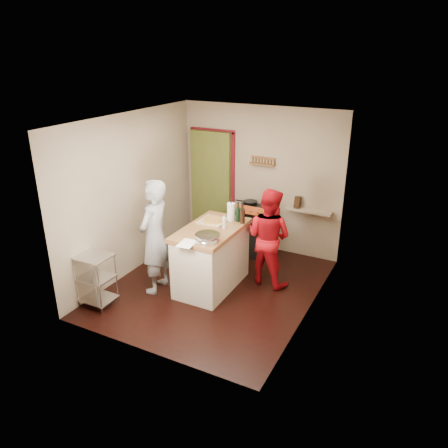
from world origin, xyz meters
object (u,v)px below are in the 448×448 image
(island, at_px, (212,256))
(person_red, at_px, (268,237))
(person_stripe, at_px, (154,237))
(stove, at_px, (254,230))
(wire_shelving, at_px, (96,278))

(island, distance_m, person_red, 0.93)
(island, height_order, person_stripe, person_stripe)
(stove, relative_size, wire_shelving, 1.26)
(wire_shelving, height_order, person_stripe, person_stripe)
(wire_shelving, distance_m, person_stripe, 1.02)
(person_stripe, bearing_deg, stove, 151.29)
(wire_shelving, relative_size, person_stripe, 0.45)
(island, height_order, person_red, person_red)
(stove, xyz_separation_m, person_stripe, (-0.82, -1.87, 0.43))
(wire_shelving, bearing_deg, person_stripe, 55.89)
(stove, bearing_deg, island, -94.19)
(wire_shelving, height_order, person_red, person_red)
(wire_shelving, xyz_separation_m, person_stripe, (0.51, 0.76, 0.44))
(island, xyz_separation_m, person_stripe, (-0.71, -0.46, 0.36))
(stove, relative_size, person_red, 0.64)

